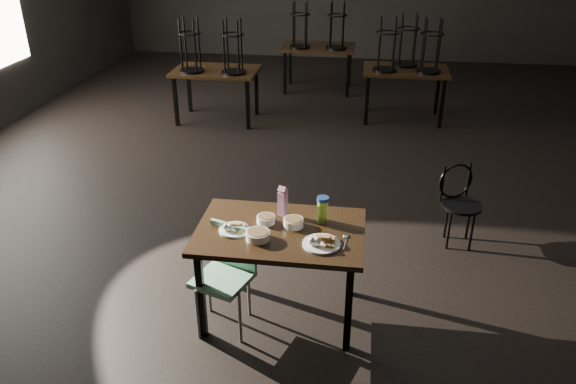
# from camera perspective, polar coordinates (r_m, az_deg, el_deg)

# --- Properties ---
(main_table) EXTENTS (1.20, 0.80, 0.75)m
(main_table) POSITION_cam_1_polar(r_m,az_deg,el_deg) (4.05, -0.80, -4.79)
(main_table) COLOR black
(main_table) RESTS_ON ground
(plate_left) EXTENTS (0.22, 0.22, 0.07)m
(plate_left) POSITION_cam_1_polar(r_m,az_deg,el_deg) (4.01, -5.51, -3.69)
(plate_left) COLOR white
(plate_left) RESTS_ON main_table
(plate_right) EXTENTS (0.26, 0.26, 0.09)m
(plate_right) POSITION_cam_1_polar(r_m,az_deg,el_deg) (3.83, 3.39, -5.12)
(plate_right) COLOR white
(plate_right) RESTS_ON main_table
(bowl_near) EXTENTS (0.14, 0.14, 0.05)m
(bowl_near) POSITION_cam_1_polar(r_m,az_deg,el_deg) (4.09, -2.26, -2.77)
(bowl_near) COLOR white
(bowl_near) RESTS_ON main_table
(bowl_far) EXTENTS (0.15, 0.15, 0.06)m
(bowl_far) POSITION_cam_1_polar(r_m,az_deg,el_deg) (4.04, 0.55, -3.09)
(bowl_far) COLOR white
(bowl_far) RESTS_ON main_table
(bowl_big) EXTENTS (0.17, 0.17, 0.06)m
(bowl_big) POSITION_cam_1_polar(r_m,az_deg,el_deg) (3.89, -3.08, -4.40)
(bowl_big) COLOR white
(bowl_big) RESTS_ON main_table
(juice_carton) EXTENTS (0.08, 0.08, 0.24)m
(juice_carton) POSITION_cam_1_polar(r_m,az_deg,el_deg) (4.15, -0.54, -1.00)
(juice_carton) COLOR #871862
(juice_carton) RESTS_ON main_table
(water_bottle) EXTENTS (0.11, 0.11, 0.20)m
(water_bottle) POSITION_cam_1_polar(r_m,az_deg,el_deg) (4.07, 3.54, -1.73)
(water_bottle) COLOR #9BD53E
(water_bottle) RESTS_ON main_table
(spoon) EXTENTS (0.05, 0.21, 0.01)m
(spoon) POSITION_cam_1_polar(r_m,az_deg,el_deg) (3.93, 5.87, -4.57)
(spoon) COLOR silver
(spoon) RESTS_ON main_table
(bentwood_chair) EXTENTS (0.40, 0.40, 0.75)m
(bentwood_chair) POSITION_cam_1_polar(r_m,az_deg,el_deg) (5.32, 16.99, -0.62)
(bentwood_chair) COLOR black
(bentwood_chair) RESTS_ON ground
(school_chair) EXTENTS (0.47, 0.47, 0.79)m
(school_chair) POSITION_cam_1_polar(r_m,az_deg,el_deg) (4.10, -6.24, -7.75)
(school_chair) COLOR #7ABE9A
(school_chair) RESTS_ON ground
(bg_table_left) EXTENTS (1.20, 0.80, 1.48)m
(bg_table_left) POSITION_cam_1_polar(r_m,az_deg,el_deg) (8.18, -7.43, 12.17)
(bg_table_left) COLOR black
(bg_table_left) RESTS_ON ground
(bg_table_right) EXTENTS (1.20, 0.80, 1.48)m
(bg_table_right) POSITION_cam_1_polar(r_m,az_deg,el_deg) (8.35, 11.90, 12.31)
(bg_table_right) COLOR black
(bg_table_right) RESTS_ON ground
(bg_table_far) EXTENTS (1.20, 0.80, 1.48)m
(bg_table_far) POSITION_cam_1_polar(r_m,az_deg,el_deg) (9.61, 3.12, 14.55)
(bg_table_far) COLOR black
(bg_table_far) RESTS_ON ground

